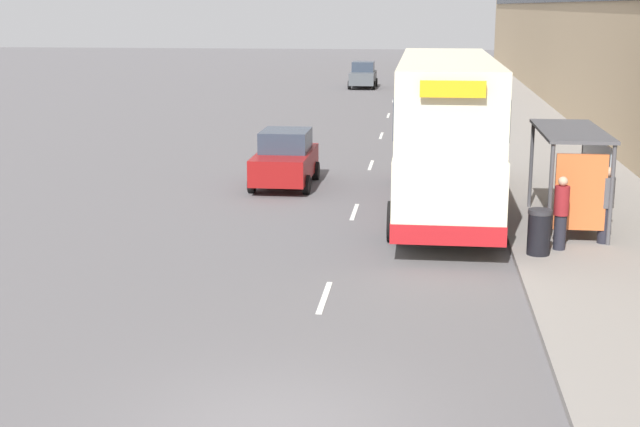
{
  "coord_description": "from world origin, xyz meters",
  "views": [
    {
      "loc": [
        1.88,
        -11.04,
        5.68
      ],
      "look_at": [
        -1.61,
        18.75,
        -1.33
      ],
      "focal_mm": 50.0,
      "sensor_mm": 36.0,
      "label": 1
    }
  ],
  "objects_px": {
    "pedestrian_at_shelter": "(561,212)",
    "litter_bin": "(539,232)",
    "car_3": "(442,84)",
    "bus_shelter": "(578,161)",
    "pedestrian_1": "(606,204)",
    "car_0": "(428,69)",
    "car_1": "(285,159)",
    "double_decker_bus_near": "(445,131)",
    "car_2": "(363,75)"
  },
  "relations": [
    {
      "from": "pedestrian_at_shelter",
      "to": "litter_bin",
      "type": "xyz_separation_m",
      "value": [
        -0.54,
        -0.5,
        -0.35
      ]
    },
    {
      "from": "car_3",
      "to": "litter_bin",
      "type": "bearing_deg",
      "value": -87.54
    },
    {
      "from": "bus_shelter",
      "to": "pedestrian_1",
      "type": "bearing_deg",
      "value": -73.0
    },
    {
      "from": "car_3",
      "to": "pedestrian_at_shelter",
      "type": "relative_size",
      "value": 2.25
    },
    {
      "from": "car_0",
      "to": "litter_bin",
      "type": "distance_m",
      "value": 50.62
    },
    {
      "from": "bus_shelter",
      "to": "car_3",
      "type": "height_order",
      "value": "bus_shelter"
    },
    {
      "from": "car_0",
      "to": "car_1",
      "type": "distance_m",
      "value": 42.9
    },
    {
      "from": "pedestrian_at_shelter",
      "to": "car_1",
      "type": "bearing_deg",
      "value": 135.77
    },
    {
      "from": "pedestrian_1",
      "to": "litter_bin",
      "type": "bearing_deg",
      "value": -144.11
    },
    {
      "from": "car_1",
      "to": "litter_bin",
      "type": "xyz_separation_m",
      "value": [
        7.08,
        -7.91,
        -0.21
      ]
    },
    {
      "from": "car_0",
      "to": "car_3",
      "type": "relative_size",
      "value": 1.01
    },
    {
      "from": "car_0",
      "to": "double_decker_bus_near",
      "type": "bearing_deg",
      "value": -89.5
    },
    {
      "from": "bus_shelter",
      "to": "pedestrian_1",
      "type": "relative_size",
      "value": 2.28
    },
    {
      "from": "double_decker_bus_near",
      "to": "car_2",
      "type": "xyz_separation_m",
      "value": [
        -4.96,
        38.56,
        -1.39
      ]
    },
    {
      "from": "double_decker_bus_near",
      "to": "pedestrian_1",
      "type": "relative_size",
      "value": 6.13
    },
    {
      "from": "double_decker_bus_near",
      "to": "pedestrian_at_shelter",
      "type": "relative_size",
      "value": 6.55
    },
    {
      "from": "double_decker_bus_near",
      "to": "pedestrian_1",
      "type": "distance_m",
      "value": 5.35
    },
    {
      "from": "car_1",
      "to": "car_2",
      "type": "bearing_deg",
      "value": -90.07
    },
    {
      "from": "car_3",
      "to": "car_1",
      "type": "bearing_deg",
      "value": -100.75
    },
    {
      "from": "bus_shelter",
      "to": "litter_bin",
      "type": "relative_size",
      "value": 4.0
    },
    {
      "from": "double_decker_bus_near",
      "to": "car_1",
      "type": "distance_m",
      "value": 6.04
    },
    {
      "from": "car_1",
      "to": "pedestrian_1",
      "type": "xyz_separation_m",
      "value": [
        8.75,
        -6.7,
        0.21
      ]
    },
    {
      "from": "bus_shelter",
      "to": "car_3",
      "type": "xyz_separation_m",
      "value": [
        -2.81,
        34.14,
        -1.01
      ]
    },
    {
      "from": "bus_shelter",
      "to": "pedestrian_1",
      "type": "height_order",
      "value": "bus_shelter"
    },
    {
      "from": "car_2",
      "to": "litter_bin",
      "type": "distance_m",
      "value": 43.96
    },
    {
      "from": "car_1",
      "to": "double_decker_bus_near",
      "type": "bearing_deg",
      "value": 148.35
    },
    {
      "from": "pedestrian_at_shelter",
      "to": "car_0",
      "type": "bearing_deg",
      "value": 93.44
    },
    {
      "from": "car_2",
      "to": "pedestrian_1",
      "type": "relative_size",
      "value": 2.16
    },
    {
      "from": "double_decker_bus_near",
      "to": "car_0",
      "type": "relative_size",
      "value": 2.88
    },
    {
      "from": "litter_bin",
      "to": "car_2",
      "type": "bearing_deg",
      "value": 99.2
    },
    {
      "from": "bus_shelter",
      "to": "pedestrian_1",
      "type": "distance_m",
      "value": 1.74
    },
    {
      "from": "car_1",
      "to": "pedestrian_1",
      "type": "bearing_deg",
      "value": 142.58
    },
    {
      "from": "car_0",
      "to": "pedestrian_1",
      "type": "relative_size",
      "value": 2.13
    },
    {
      "from": "car_1",
      "to": "bus_shelter",
      "type": "bearing_deg",
      "value": 147.86
    },
    {
      "from": "bus_shelter",
      "to": "car_0",
      "type": "xyz_separation_m",
      "value": [
        -3.7,
        47.87,
        -0.97
      ]
    },
    {
      "from": "car_2",
      "to": "pedestrian_1",
      "type": "xyz_separation_m",
      "value": [
        8.71,
        -42.18,
        0.18
      ]
    },
    {
      "from": "pedestrian_at_shelter",
      "to": "litter_bin",
      "type": "relative_size",
      "value": 1.65
    },
    {
      "from": "car_2",
      "to": "pedestrian_at_shelter",
      "type": "distance_m",
      "value": 43.56
    },
    {
      "from": "bus_shelter",
      "to": "car_2",
      "type": "xyz_separation_m",
      "value": [
        -8.25,
        40.69,
        -0.98
      ]
    },
    {
      "from": "litter_bin",
      "to": "double_decker_bus_near",
      "type": "bearing_deg",
      "value": 113.26
    },
    {
      "from": "pedestrian_at_shelter",
      "to": "double_decker_bus_near",
      "type": "bearing_deg",
      "value": 121.11
    },
    {
      "from": "bus_shelter",
      "to": "car_0",
      "type": "bearing_deg",
      "value": 94.41
    },
    {
      "from": "pedestrian_at_shelter",
      "to": "litter_bin",
      "type": "bearing_deg",
      "value": -137.29
    },
    {
      "from": "pedestrian_at_shelter",
      "to": "pedestrian_1",
      "type": "relative_size",
      "value": 0.94
    },
    {
      "from": "double_decker_bus_near",
      "to": "litter_bin",
      "type": "xyz_separation_m",
      "value": [
        2.08,
        -4.83,
        -1.62
      ]
    },
    {
      "from": "car_1",
      "to": "litter_bin",
      "type": "relative_size",
      "value": 3.7
    },
    {
      "from": "bus_shelter",
      "to": "car_3",
      "type": "relative_size",
      "value": 1.08
    },
    {
      "from": "pedestrian_at_shelter",
      "to": "litter_bin",
      "type": "height_order",
      "value": "pedestrian_at_shelter"
    },
    {
      "from": "car_2",
      "to": "pedestrian_at_shelter",
      "type": "xyz_separation_m",
      "value": [
        7.57,
        -42.89,
        0.12
      ]
    },
    {
      "from": "double_decker_bus_near",
      "to": "car_3",
      "type": "height_order",
      "value": "double_decker_bus_near"
    }
  ]
}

